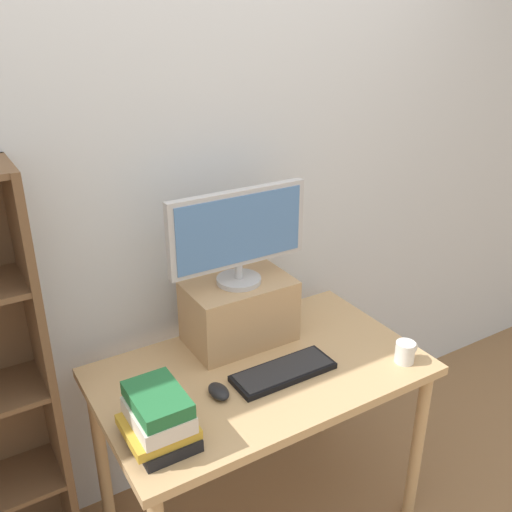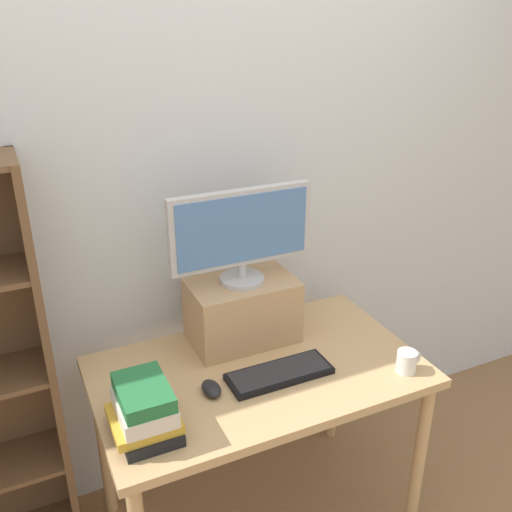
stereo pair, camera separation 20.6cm
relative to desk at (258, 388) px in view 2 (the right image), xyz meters
The scene contains 8 objects.
back_wall 0.78m from the desk, 90.00° to the left, with size 7.00×0.08×2.60m.
desk is the anchor object (origin of this frame).
riser_box 0.31m from the desk, 81.97° to the left, with size 0.42×0.26×0.26m.
computer_monitor 0.60m from the desk, 81.92° to the left, with size 0.57×0.17×0.38m.
keyboard 0.14m from the desk, 58.24° to the right, with size 0.39×0.15×0.02m.
computer_mouse 0.25m from the desk, 163.42° to the right, with size 0.06×0.10×0.04m.
book_stack 0.53m from the desk, 161.21° to the right, with size 0.21×0.26×0.18m.
coffee_mug 0.57m from the desk, 26.87° to the right, with size 0.10×0.08×0.08m.
Camera 2 is at (-0.76, -1.62, 2.05)m, focal length 40.00 mm.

